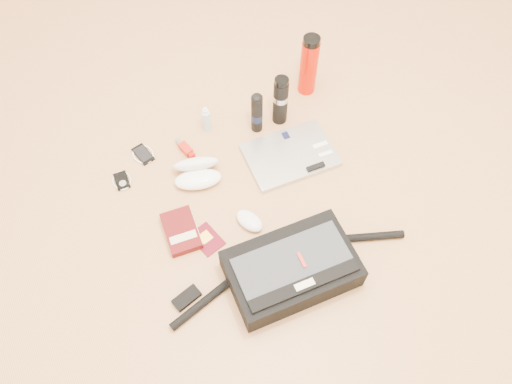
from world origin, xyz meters
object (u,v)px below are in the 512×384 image
book (181,231)px  thermos_black (281,100)px  messenger_bag (291,269)px  laptop (291,155)px  thermos_red (309,65)px

book → thermos_black: bearing=35.1°
messenger_bag → laptop: bearing=64.8°
laptop → messenger_bag: bearing=-114.8°
messenger_bag → book: 0.43m
thermos_black → thermos_red: size_ratio=0.82×
laptop → thermos_black: bearing=78.8°
messenger_bag → laptop: messenger_bag is taller
thermos_black → messenger_bag: bearing=-115.6°
thermos_red → messenger_bag: bearing=-123.8°
messenger_bag → thermos_black: bearing=68.7°
messenger_bag → book: (-0.28, 0.33, -0.04)m
messenger_bag → thermos_red: bearing=60.5°
thermos_black → thermos_red: bearing=27.6°
messenger_bag → thermos_red: thermos_red is taller
book → thermos_black: (0.59, 0.32, 0.10)m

